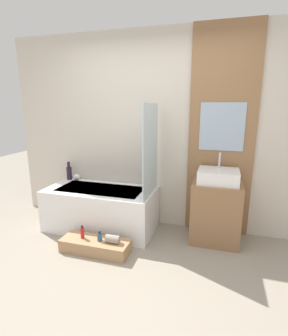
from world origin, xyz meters
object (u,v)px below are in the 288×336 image
bathtub (101,208)px  sink (218,176)px  wooden_step_bench (95,246)px  vase_tall_dark (69,172)px  vase_round_light (77,177)px  bottle_soap_secondary (100,236)px  bottle_soap_primary (82,232)px

bathtub → sink: sink is taller
wooden_step_bench → vase_tall_dark: vase_tall_dark is taller
bathtub → vase_round_light: vase_round_light is taller
vase_tall_dark → bottle_soap_secondary: 1.32m
vase_tall_dark → bottle_soap_primary: bearing=-51.4°
sink → vase_tall_dark: bearing=175.4°
sink → bottle_soap_secondary: bearing=-151.4°
bottle_soap_primary → bottle_soap_secondary: 0.22m
sink → vase_tall_dark: 2.16m
wooden_step_bench → vase_round_light: (-0.71, 0.84, 0.54)m
bathtub → vase_round_light: (-0.51, 0.26, 0.33)m
vase_round_light → bottle_soap_primary: (0.55, -0.84, -0.39)m
sink → bottle_soap_primary: (-1.47, -0.68, -0.61)m
sink → vase_round_light: (-2.02, 0.16, -0.22)m
wooden_step_bench → bottle_soap_secondary: bottle_soap_secondary is taller
sink → vase_tall_dark: (-2.15, 0.17, -0.16)m
wooden_step_bench → bottle_soap_primary: bearing=180.0°
vase_tall_dark → vase_round_light: 0.14m
vase_round_light → bottle_soap_primary: size_ratio=0.61×
vase_tall_dark → bottle_soap_primary: size_ratio=1.75×
bottle_soap_primary → vase_round_light: bearing=123.2°
bathtub → wooden_step_bench: bearing=-71.2°
wooden_step_bench → bottle_soap_primary: 0.22m
sink → bottle_soap_secondary: 1.55m
wooden_step_bench → vase_tall_dark: bearing=134.6°
vase_tall_dark → vase_round_light: (0.13, -0.01, -0.06)m
sink → bottle_soap_primary: sink is taller
bathtub → vase_tall_dark: 0.80m
vase_round_light → bottle_soap_secondary: 1.21m
bathtub → wooden_step_bench: size_ratio=1.82×
wooden_step_bench → bottle_soap_primary: (-0.16, 0.00, 0.14)m
vase_round_light → bottle_soap_primary: bearing=-56.8°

